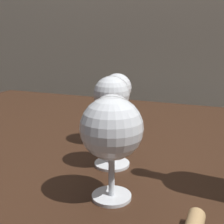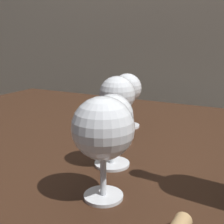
{
  "view_description": "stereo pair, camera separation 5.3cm",
  "coord_description": "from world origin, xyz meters",
  "px_view_note": "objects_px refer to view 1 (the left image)",
  "views": [
    {
      "loc": [
        0.2,
        -0.65,
        0.98
      ],
      "look_at": [
        0.01,
        -0.17,
        0.85
      ],
      "focal_mm": 48.67,
      "sensor_mm": 36.0,
      "label": 1
    },
    {
      "loc": [
        0.25,
        -0.62,
        0.98
      ],
      "look_at": [
        0.01,
        -0.17,
        0.85
      ],
      "focal_mm": 48.67,
      "sensor_mm": 36.0,
      "label": 2
    }
  ],
  "objects_px": {
    "wine_glass_merlot": "(111,96)",
    "cork": "(195,224)",
    "wine_glass_chardonnay": "(117,89)",
    "wine_glass_white": "(112,118)",
    "wine_glass_pinot": "(112,130)"
  },
  "relations": [
    {
      "from": "wine_glass_merlot",
      "to": "wine_glass_chardonnay",
      "type": "distance_m",
      "value": 0.13
    },
    {
      "from": "wine_glass_pinot",
      "to": "wine_glass_merlot",
      "type": "distance_m",
      "value": 0.23
    },
    {
      "from": "wine_glass_pinot",
      "to": "wine_glass_white",
      "type": "bearing_deg",
      "value": 111.84
    },
    {
      "from": "wine_glass_pinot",
      "to": "wine_glass_chardonnay",
      "type": "relative_size",
      "value": 1.09
    },
    {
      "from": "wine_glass_white",
      "to": "wine_glass_merlot",
      "type": "relative_size",
      "value": 0.89
    },
    {
      "from": "wine_glass_white",
      "to": "wine_glass_chardonnay",
      "type": "height_order",
      "value": "wine_glass_chardonnay"
    },
    {
      "from": "wine_glass_pinot",
      "to": "cork",
      "type": "height_order",
      "value": "wine_glass_pinot"
    },
    {
      "from": "wine_glass_merlot",
      "to": "cork",
      "type": "height_order",
      "value": "wine_glass_merlot"
    },
    {
      "from": "wine_glass_white",
      "to": "wine_glass_chardonnay",
      "type": "distance_m",
      "value": 0.25
    },
    {
      "from": "wine_glass_white",
      "to": "wine_glass_pinot",
      "type": "bearing_deg",
      "value": -68.16
    },
    {
      "from": "cork",
      "to": "wine_glass_merlot",
      "type": "bearing_deg",
      "value": 129.87
    },
    {
      "from": "wine_glass_white",
      "to": "wine_glass_merlot",
      "type": "height_order",
      "value": "wine_glass_merlot"
    },
    {
      "from": "wine_glass_pinot",
      "to": "wine_glass_white",
      "type": "xyz_separation_m",
      "value": [
        -0.04,
        0.11,
        -0.01
      ]
    },
    {
      "from": "wine_glass_white",
      "to": "wine_glass_chardonnay",
      "type": "relative_size",
      "value": 0.95
    },
    {
      "from": "wine_glass_chardonnay",
      "to": "cork",
      "type": "bearing_deg",
      "value": -56.83
    }
  ]
}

